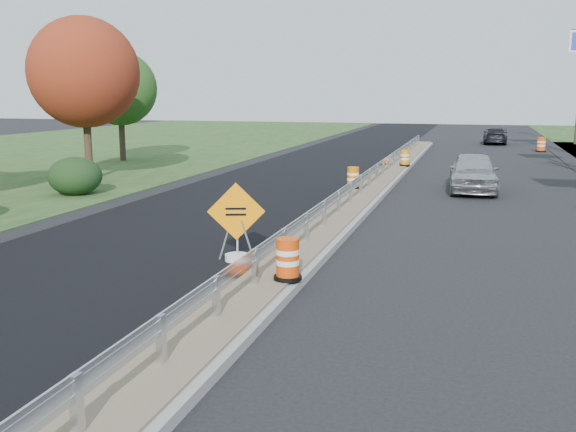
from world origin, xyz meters
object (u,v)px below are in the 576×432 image
(car_silver, at_px, (473,172))
(caution_sign, at_px, (237,241))
(barrel_median_far, at_px, (405,158))
(barrel_shoulder_far, at_px, (541,145))
(barrel_median_mid, at_px, (353,178))
(barrel_median_near, at_px, (288,260))
(car_dark_far, at_px, (495,136))

(car_silver, bearing_deg, caution_sign, -114.51)
(barrel_median_far, bearing_deg, barrel_shoulder_far, 59.67)
(barrel_median_mid, distance_m, barrel_median_far, 8.79)
(caution_sign, distance_m, barrel_median_near, 2.62)
(barrel_median_far, relative_size, barrel_shoulder_far, 0.82)
(caution_sign, xyz_separation_m, barrel_median_far, (1.83, 19.77, 0.14))
(barrel_median_far, height_order, barrel_shoulder_far, barrel_median_far)
(barrel_shoulder_far, xyz_separation_m, car_dark_far, (-2.88, 6.38, 0.17))
(barrel_median_mid, bearing_deg, car_dark_far, 78.08)
(barrel_median_near, height_order, car_dark_far, car_dark_far)
(barrel_median_near, distance_m, barrel_shoulder_far, 35.81)
(barrel_median_mid, bearing_deg, barrel_shoulder_far, 68.04)
(barrel_median_far, height_order, car_silver, car_silver)
(barrel_median_mid, relative_size, barrel_median_far, 1.05)
(car_dark_far, bearing_deg, caution_sign, 80.83)
(barrel_median_mid, xyz_separation_m, car_silver, (4.58, 2.14, 0.15))
(barrel_median_far, distance_m, car_silver, 7.45)
(car_silver, xyz_separation_m, car_dark_far, (1.42, 26.28, -0.15))
(barrel_shoulder_far, xyz_separation_m, car_silver, (-4.31, -19.89, 0.31))
(barrel_median_far, xyz_separation_m, barrel_shoulder_far, (7.78, 13.31, -0.14))
(barrel_median_near, height_order, car_silver, car_silver)
(barrel_median_near, bearing_deg, car_dark_far, 83.24)
(car_silver, relative_size, car_dark_far, 1.04)
(barrel_median_far, relative_size, car_dark_far, 0.18)
(caution_sign, bearing_deg, barrel_median_far, 66.02)
(barrel_median_mid, xyz_separation_m, barrel_median_far, (1.10, 8.72, -0.02))
(caution_sign, height_order, car_dark_far, caution_sign)
(car_dark_far, bearing_deg, car_silver, 87.40)
(barrel_shoulder_far, bearing_deg, barrel_median_far, -120.33)
(barrel_shoulder_far, bearing_deg, caution_sign, -106.21)
(barrel_median_near, distance_m, barrel_median_mid, 12.97)
(car_dark_far, bearing_deg, barrel_median_far, 76.53)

